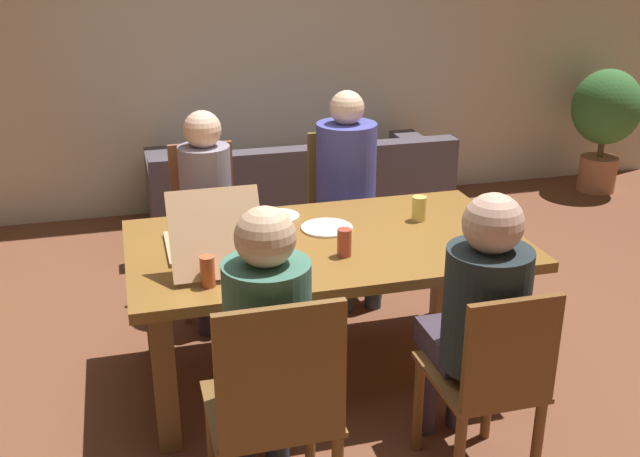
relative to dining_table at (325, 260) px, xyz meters
The scene contains 20 objects.
ground_plane 0.62m from the dining_table, ahead, with size 20.00×20.00×0.00m, color brown.
back_wall 2.80m from the dining_table, 90.00° to the left, with size 7.65×0.12×2.97m, color beige.
dining_table is the anchor object (origin of this frame).
chair_0 1.05m from the dining_table, 68.82° to the right, with size 0.38×0.45×0.90m.
person_0 0.92m from the dining_table, 65.55° to the right, with size 0.32×0.52×1.21m.
chair_1 1.08m from the dining_table, 114.93° to the right, with size 0.46×0.46×0.98m.
person_1 0.95m from the dining_table, 118.74° to the right, with size 0.31×0.47×1.24m.
chair_2 1.09m from the dining_table, 114.72° to the left, with size 0.39×0.43×0.94m.
person_2 0.94m from the dining_table, 118.91° to the left, with size 0.29×0.53×1.18m.
chair_3 1.06m from the dining_table, 69.10° to the left, with size 0.38×0.44×0.96m.
person_3 0.94m from the dining_table, 66.17° to the left, with size 0.35×0.51×1.24m.
pizza_box_0 0.56m from the dining_table, behind, with size 0.39×0.61×0.35m.
plate_0 0.40m from the dining_table, 112.95° to the left, with size 0.21×0.21×0.03m.
plate_1 0.18m from the dining_table, 71.96° to the left, with size 0.25×0.25×0.01m.
drinking_glass_0 0.71m from the dining_table, 149.67° to the right, with size 0.06×0.06×0.13m, color #BC512D.
drinking_glass_1 0.34m from the dining_table, 148.91° to the right, with size 0.08×0.08×0.12m, color silver.
drinking_glass_2 0.26m from the dining_table, 80.78° to the right, with size 0.07×0.07×0.13m, color #B54534.
drinking_glass_3 0.57m from the dining_table, 14.23° to the left, with size 0.07×0.07×0.12m, color #E2CA61.
couch 2.02m from the dining_table, 80.19° to the left, with size 2.16×0.90×0.72m.
potted_plant 3.74m from the dining_table, 35.51° to the left, with size 0.57×0.57×1.04m.
Camera 1 is at (-0.88, -3.12, 2.06)m, focal length 41.77 mm.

